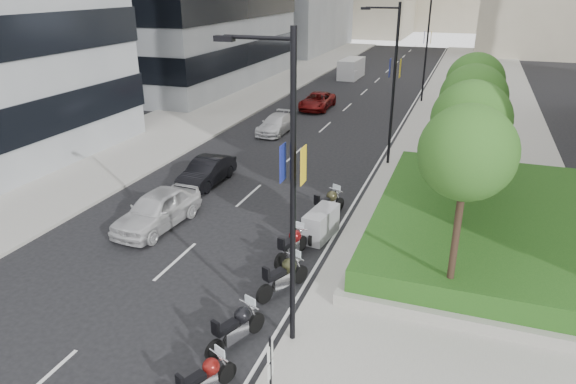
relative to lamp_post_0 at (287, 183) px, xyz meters
The scene contains 26 objects.
ground 6.62m from the lamp_post_0, 166.43° to the right, with size 160.00×160.00×0.00m, color black.
sidewalk_right 29.82m from the lamp_post_0, 80.49° to the left, with size 10.00×100.00×0.15m, color #9E9B93.
sidewalk_left 33.56m from the lamp_post_0, 119.10° to the left, with size 8.00×100.00×0.15m, color #9E9B93.
lane_edge 29.44m from the lamp_post_0, 90.88° to the left, with size 0.12×100.00×0.01m, color silver.
lane_centre 29.97m from the lamp_post_0, 101.01° to the left, with size 0.12×100.00×0.01m, color silver.
planter 11.73m from the lamp_post_0, 56.95° to the left, with size 10.00×14.00×0.40m, color #9B9990.
hedge 11.50m from the lamp_post_0, 56.95° to the left, with size 9.40×13.40×0.80m, color #144212.
tree_0 5.30m from the lamp_post_0, 34.56° to the left, with size 2.80×2.80×6.30m.
tree_1 8.25m from the lamp_post_0, 58.11° to the left, with size 2.80×2.80×6.30m.
tree_2 11.84m from the lamp_post_0, 68.40° to the left, with size 2.80×2.80×6.30m.
tree_3 15.62m from the lamp_post_0, 73.81° to the left, with size 2.80×2.80×6.30m.
lamp_post_0 is the anchor object (origin of this frame).
lamp_post_1 17.00m from the lamp_post_0, 90.00° to the left, with size 2.34×0.45×9.00m.
lamp_post_2 35.00m from the lamp_post_0, 90.00° to the left, with size 2.34×0.45×9.00m.
parking_sign 4.74m from the lamp_post_0, 77.67° to the right, with size 0.06×0.32×2.50m.
motorcycle_1 5.45m from the lamp_post_0, 113.59° to the right, with size 1.02×1.99×1.06m.
motorcycle_2 4.69m from the lamp_post_0, 153.42° to the right, with size 1.05×2.21×1.15m.
motorcycle_3 5.14m from the lamp_post_0, 112.43° to the left, with size 1.19×2.24×1.20m.
motorcycle_4 6.63m from the lamp_post_0, 107.78° to the left, with size 0.78×2.26×1.14m.
motorcycle_5 8.16m from the lamp_post_0, 97.95° to the left, with size 1.11×2.17×1.25m.
motorcycle_6 10.11m from the lamp_post_0, 97.96° to the left, with size 1.14×2.15×1.15m.
car_a 10.52m from the lamp_post_0, 145.75° to the left, with size 1.90×4.73×1.61m, color silver.
car_b 14.27m from the lamp_post_0, 128.01° to the left, with size 1.47×4.22×1.39m, color black.
car_c 23.41m from the lamp_post_0, 111.72° to the left, with size 1.78×4.38×1.27m, color white.
car_d 30.82m from the lamp_post_0, 105.01° to the left, with size 2.25×4.88×1.36m, color #680D0C.
delivery_van 46.23m from the lamp_post_0, 100.89° to the left, with size 2.07×5.08×2.11m.
Camera 1 is at (8.37, -10.78, 9.92)m, focal length 32.00 mm.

